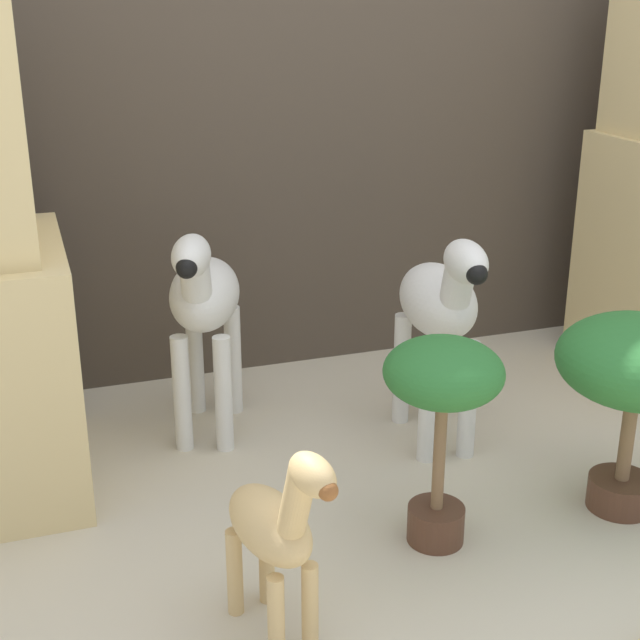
# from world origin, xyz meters

# --- Properties ---
(ground_plane) EXTENTS (14.00, 14.00, 0.00)m
(ground_plane) POSITION_xyz_m (0.00, 0.00, 0.00)
(ground_plane) COLOR beige
(wall_back) EXTENTS (6.40, 0.08, 2.20)m
(wall_back) POSITION_xyz_m (0.00, 1.56, 1.10)
(wall_back) COLOR #473D33
(wall_back) RESTS_ON ground_plane
(zebra_right) EXTENTS (0.25, 0.52, 0.70)m
(zebra_right) POSITION_xyz_m (0.12, 0.76, 0.44)
(zebra_right) COLOR silver
(zebra_right) RESTS_ON ground_plane
(zebra_left) EXTENTS (0.33, 0.52, 0.70)m
(zebra_left) POSITION_xyz_m (-0.54, 1.05, 0.44)
(zebra_left) COLOR silver
(zebra_left) RESTS_ON ground_plane
(giraffe_figurine) EXTENTS (0.19, 0.40, 0.52)m
(giraffe_figurine) POSITION_xyz_m (-0.60, 0.06, 0.28)
(giraffe_figurine) COLOR tan
(giraffe_figurine) RESTS_ON ground_plane
(potted_palm_front) EXTENTS (0.42, 0.42, 0.55)m
(potted_palm_front) POSITION_xyz_m (0.43, 0.26, 0.41)
(potted_palm_front) COLOR #513323
(potted_palm_front) RESTS_ON ground_plane
(potted_palm_back) EXTENTS (0.29, 0.29, 0.55)m
(potted_palm_back) POSITION_xyz_m (-0.11, 0.28, 0.41)
(potted_palm_back) COLOR #513323
(potted_palm_back) RESTS_ON ground_plane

